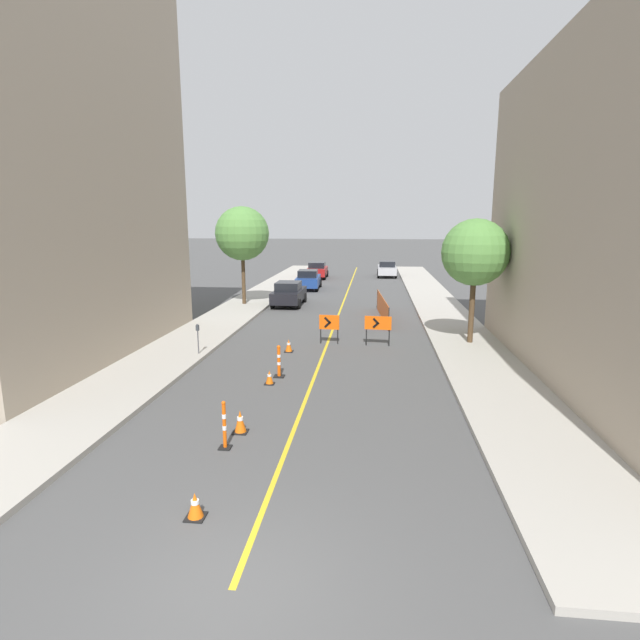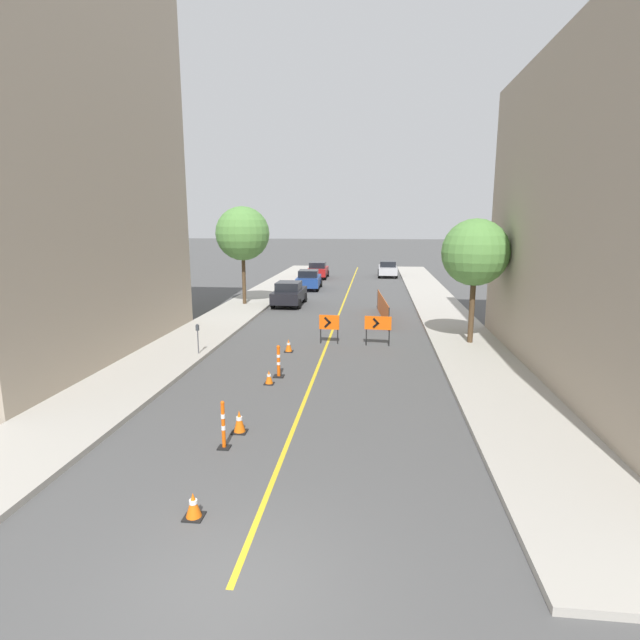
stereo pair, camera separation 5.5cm
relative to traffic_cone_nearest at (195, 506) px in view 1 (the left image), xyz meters
The scene contains 21 objects.
ground_plane 2.17m from the traffic_cone_nearest, 55.67° to the right, with size 300.00×300.00×0.00m, color #4C4C4C.
lane_stripe 25.25m from the traffic_cone_nearest, 87.24° to the left, with size 0.12×53.99×0.01m.
sidewalk_left 25.72m from the traffic_cone_nearest, 101.36° to the left, with size 3.11×53.99×0.16m.
sidewalk_right 26.31m from the traffic_cone_nearest, 73.44° to the left, with size 3.11×53.99×0.16m.
building_facade_left 16.51m from the traffic_cone_nearest, 132.08° to the left, with size 6.00×14.27×16.78m.
traffic_cone_nearest is the anchor object (origin of this frame).
traffic_cone_second 3.90m from the traffic_cone_nearest, 92.59° to the left, with size 0.39×0.39×0.62m.
traffic_cone_third 7.93m from the traffic_cone_nearest, 91.69° to the left, with size 0.33×0.33×0.49m.
traffic_cone_fourth 12.27m from the traffic_cone_nearest, 91.41° to the left, with size 0.37×0.37×0.55m.
delineator_post_front 2.96m from the traffic_cone_nearest, 95.95° to the left, with size 0.30×0.30×1.24m.
delineator_post_rear 8.77m from the traffic_cone_nearest, 90.38° to the left, with size 0.38×0.38×1.17m.
arrow_barricade_primary 13.97m from the traffic_cone_nearest, 84.67° to the left, with size 0.92×0.13×1.33m.
arrow_barricade_secondary 14.22m from the traffic_cone_nearest, 75.71° to the left, with size 1.20×0.16×1.35m.
safety_mesh_fence 20.52m from the traffic_cone_nearest, 79.31° to the left, with size 0.59×6.72×1.23m.
parked_car_curb_near 24.28m from the traffic_cone_nearest, 95.49° to the left, with size 1.93×4.30×1.59m.
parked_car_curb_mid 32.29m from the traffic_cone_nearest, 93.70° to the left, with size 2.00×4.38×1.59m.
parked_car_curb_far 40.31m from the traffic_cone_nearest, 93.20° to the left, with size 1.95×4.35×1.59m.
parked_car_opposite_side 42.51m from the traffic_cone_nearest, 83.81° to the left, with size 1.93×4.30×1.59m.
parking_meter_near_curb 11.71m from the traffic_cone_nearest, 109.31° to the left, with size 0.12×0.11×1.25m.
street_tree_left_near 24.58m from the traffic_cone_nearest, 102.48° to the left, with size 3.46×3.46×6.31m.
street_tree_right_near 16.65m from the traffic_cone_nearest, 61.77° to the left, with size 2.92×2.92×5.49m.
Camera 1 is at (2.06, -6.47, 5.54)m, focal length 28.00 mm.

